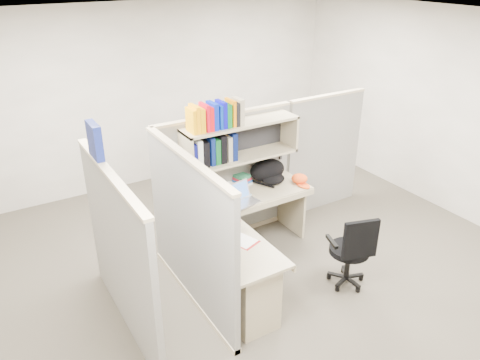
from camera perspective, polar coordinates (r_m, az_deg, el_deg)
ground at (r=5.43m, az=3.06°, el=-11.07°), size 6.00×6.00×0.00m
room_shell at (r=4.65m, az=3.53°, el=5.16°), size 6.00×6.00×6.00m
cubicle at (r=5.11m, az=-2.96°, el=-1.55°), size 3.79×1.84×1.95m
desk at (r=4.80m, az=1.01°, el=-10.13°), size 1.74×1.75×0.73m
laptop at (r=5.21m, az=0.54°, el=-1.75°), size 0.37×0.37×0.23m
backpack at (r=5.71m, az=3.70°, el=1.01°), size 0.50×0.41×0.27m
orange_cap at (r=5.76m, az=7.26°, el=0.18°), size 0.24×0.26×0.11m
snack_canister at (r=4.76m, az=-0.53°, el=-5.44°), size 0.11×0.11×0.11m
tissue_box at (r=4.29m, az=-2.13°, el=-8.60°), size 0.15×0.15×0.20m
mouse at (r=5.41m, az=1.06°, el=-1.84°), size 0.09×0.07×0.03m
paper_cup at (r=5.53m, az=-1.28°, el=-0.77°), size 0.08×0.08×0.10m
book_stack at (r=5.70m, az=0.07°, el=0.15°), size 0.23×0.28×0.12m
loose_paper at (r=4.61m, az=0.25°, el=-7.32°), size 0.27×0.31×0.00m
task_chair at (r=5.17m, az=13.24°, el=-9.61°), size 0.51×0.47×0.90m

